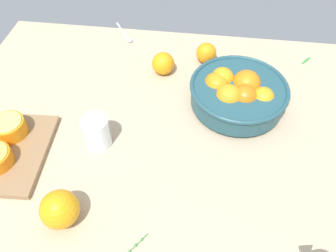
{
  "coord_description": "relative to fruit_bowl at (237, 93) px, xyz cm",
  "views": [
    {
      "loc": [
        6.59,
        -57.4,
        70.53
      ],
      "look_at": [
        -0.36,
        -3.36,
        6.81
      ],
      "focal_mm": 35.42,
      "sensor_mm": 36.0,
      "label": 1
    }
  ],
  "objects": [
    {
      "name": "ground_plane",
      "position": [
        -17.49,
        -13.31,
        -6.17
      ],
      "size": [
        130.03,
        96.06,
        3.0
      ],
      "primitive_type": "cube",
      "color": "tan"
    },
    {
      "name": "loose_orange_0",
      "position": [
        -23.08,
        11.84,
        -1.11
      ],
      "size": [
        7.13,
        7.13,
        7.13
      ],
      "primitive_type": "sphere",
      "color": "orange",
      "rests_on": "ground_plane"
    },
    {
      "name": "juice_glass",
      "position": [
        -36.15,
        -19.14,
        -0.65
      ],
      "size": [
        6.91,
        6.91,
        8.99
      ],
      "color": "white",
      "rests_on": "ground_plane"
    },
    {
      "name": "herb_sprig_1",
      "position": [
        -21.63,
        -45.94,
        -4.43
      ],
      "size": [
        5.58,
        7.35,
        0.8
      ],
      "color": "#41783A",
      "rests_on": "ground_plane"
    },
    {
      "name": "orange_half_0",
      "position": [
        -59.74,
        -20.04,
        -0.79
      ],
      "size": [
        8.7,
        8.7,
        4.6
      ],
      "color": "orange",
      "rests_on": "cutting_board"
    },
    {
      "name": "spoon",
      "position": [
        -39.31,
        29.88,
        -4.24
      ],
      "size": [
        9.01,
        12.88,
        1.0
      ],
      "color": "silver",
      "rests_on": "ground_plane"
    },
    {
      "name": "herb_sprig_0",
      "position": [
        23.97,
        23.81,
        -4.39
      ],
      "size": [
        3.54,
        4.35,
        0.98
      ],
      "color": "#378040",
      "rests_on": "ground_plane"
    },
    {
      "name": "fruit_bowl",
      "position": [
        0.0,
        0.0,
        0.0
      ],
      "size": [
        27.98,
        27.98,
        10.03
      ],
      "color": "#234C56",
      "rests_on": "ground_plane"
    },
    {
      "name": "loose_orange_2",
      "position": [
        -9.77,
        19.37,
        -1.35
      ],
      "size": [
        6.65,
        6.65,
        6.65
      ],
      "primitive_type": "sphere",
      "color": "orange",
      "rests_on": "ground_plane"
    },
    {
      "name": "loose_orange_1",
      "position": [
        -38.35,
        -41.1,
        -0.36
      ],
      "size": [
        8.63,
        8.63,
        8.63
      ],
      "primitive_type": "sphere",
      "color": "orange",
      "rests_on": "ground_plane"
    }
  ]
}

